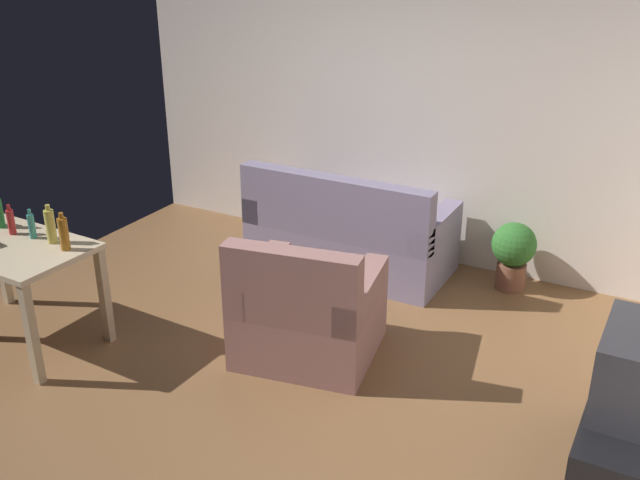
{
  "coord_description": "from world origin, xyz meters",
  "views": [
    {
      "loc": [
        2.29,
        -3.54,
        2.74
      ],
      "look_at": [
        0.1,
        0.5,
        0.75
      ],
      "focal_mm": 40.56,
      "sensor_mm": 36.0,
      "label": 1
    }
  ],
  "objects_px": {
    "desk": "(8,257)",
    "bottle_tall": "(32,226)",
    "potted_plant": "(513,251)",
    "armchair": "(307,315)",
    "bottle_squat": "(50,226)",
    "bottle_amber": "(64,234)",
    "tv_stand": "(626,445)",
    "couch": "(348,236)",
    "bottle_red": "(11,222)"
  },
  "relations": [
    {
      "from": "bottle_squat",
      "to": "bottle_tall",
      "type": "bearing_deg",
      "value": -177.26
    },
    {
      "from": "tv_stand",
      "to": "bottle_tall",
      "type": "distance_m",
      "value": 3.97
    },
    {
      "from": "tv_stand",
      "to": "bottle_amber",
      "type": "distance_m",
      "value": 3.64
    },
    {
      "from": "bottle_tall",
      "to": "bottle_squat",
      "type": "xyz_separation_m",
      "value": [
        0.18,
        0.01,
        0.03
      ]
    },
    {
      "from": "potted_plant",
      "to": "armchair",
      "type": "relative_size",
      "value": 0.55
    },
    {
      "from": "tv_stand",
      "to": "bottle_red",
      "type": "height_order",
      "value": "bottle_red"
    },
    {
      "from": "desk",
      "to": "bottle_red",
      "type": "distance_m",
      "value": 0.25
    },
    {
      "from": "couch",
      "to": "bottle_red",
      "type": "relative_size",
      "value": 7.72
    },
    {
      "from": "bottle_tall",
      "to": "potted_plant",
      "type": "bearing_deg",
      "value": 40.02
    },
    {
      "from": "armchair",
      "to": "bottle_squat",
      "type": "distance_m",
      "value": 1.84
    },
    {
      "from": "bottle_amber",
      "to": "bottle_squat",
      "type": "bearing_deg",
      "value": 165.58
    },
    {
      "from": "desk",
      "to": "bottle_tall",
      "type": "distance_m",
      "value": 0.27
    },
    {
      "from": "desk",
      "to": "bottle_tall",
      "type": "height_order",
      "value": "bottle_tall"
    },
    {
      "from": "tv_stand",
      "to": "desk",
      "type": "height_order",
      "value": "desk"
    },
    {
      "from": "tv_stand",
      "to": "potted_plant",
      "type": "height_order",
      "value": "potted_plant"
    },
    {
      "from": "bottle_amber",
      "to": "potted_plant",
      "type": "bearing_deg",
      "value": 44.26
    },
    {
      "from": "desk",
      "to": "bottle_amber",
      "type": "bearing_deg",
      "value": 16.33
    },
    {
      "from": "couch",
      "to": "armchair",
      "type": "distance_m",
      "value": 1.43
    },
    {
      "from": "tv_stand",
      "to": "bottle_tall",
      "type": "height_order",
      "value": "bottle_tall"
    },
    {
      "from": "bottle_red",
      "to": "desk",
      "type": "bearing_deg",
      "value": -60.08
    },
    {
      "from": "desk",
      "to": "armchair",
      "type": "height_order",
      "value": "armchair"
    },
    {
      "from": "couch",
      "to": "bottle_red",
      "type": "height_order",
      "value": "bottle_red"
    },
    {
      "from": "bottle_squat",
      "to": "couch",
      "type": "bearing_deg",
      "value": 57.94
    },
    {
      "from": "armchair",
      "to": "potted_plant",
      "type": "bearing_deg",
      "value": -129.86
    },
    {
      "from": "bottle_amber",
      "to": "couch",
      "type": "bearing_deg",
      "value": 62.04
    },
    {
      "from": "tv_stand",
      "to": "bottle_amber",
      "type": "xyz_separation_m",
      "value": [
        -3.56,
        -0.39,
        0.64
      ]
    },
    {
      "from": "potted_plant",
      "to": "bottle_tall",
      "type": "relative_size",
      "value": 2.68
    },
    {
      "from": "potted_plant",
      "to": "bottle_squat",
      "type": "relative_size",
      "value": 2.08
    },
    {
      "from": "tv_stand",
      "to": "bottle_squat",
      "type": "height_order",
      "value": "bottle_squat"
    },
    {
      "from": "tv_stand",
      "to": "bottle_tall",
      "type": "relative_size",
      "value": 5.16
    },
    {
      "from": "bottle_red",
      "to": "armchair",
      "type": "bearing_deg",
      "value": 18.26
    },
    {
      "from": "potted_plant",
      "to": "bottle_tall",
      "type": "bearing_deg",
      "value": -139.98
    },
    {
      "from": "armchair",
      "to": "couch",
      "type": "bearing_deg",
      "value": -85.08
    },
    {
      "from": "potted_plant",
      "to": "bottle_red",
      "type": "xyz_separation_m",
      "value": [
        -2.97,
        -2.36,
        0.52
      ]
    },
    {
      "from": "desk",
      "to": "bottle_squat",
      "type": "distance_m",
      "value": 0.4
    },
    {
      "from": "bottle_tall",
      "to": "tv_stand",
      "type": "bearing_deg",
      "value": 5.18
    },
    {
      "from": "potted_plant",
      "to": "bottle_squat",
      "type": "height_order",
      "value": "bottle_squat"
    },
    {
      "from": "bottle_squat",
      "to": "bottle_amber",
      "type": "distance_m",
      "value": 0.18
    },
    {
      "from": "tv_stand",
      "to": "bottle_amber",
      "type": "height_order",
      "value": "bottle_amber"
    },
    {
      "from": "bottle_squat",
      "to": "bottle_amber",
      "type": "bearing_deg",
      "value": -14.42
    },
    {
      "from": "desk",
      "to": "bottle_tall",
      "type": "bearing_deg",
      "value": 56.14
    },
    {
      "from": "desk",
      "to": "bottle_squat",
      "type": "xyz_separation_m",
      "value": [
        0.29,
        0.16,
        0.23
      ]
    },
    {
      "from": "potted_plant",
      "to": "bottle_amber",
      "type": "height_order",
      "value": "bottle_amber"
    },
    {
      "from": "couch",
      "to": "desk",
      "type": "distance_m",
      "value": 2.69
    },
    {
      "from": "armchair",
      "to": "bottle_red",
      "type": "distance_m",
      "value": 2.17
    },
    {
      "from": "potted_plant",
      "to": "bottle_red",
      "type": "distance_m",
      "value": 3.83
    },
    {
      "from": "couch",
      "to": "desk",
      "type": "height_order",
      "value": "couch"
    },
    {
      "from": "desk",
      "to": "bottle_red",
      "type": "height_order",
      "value": "bottle_red"
    },
    {
      "from": "couch",
      "to": "bottle_squat",
      "type": "relative_size",
      "value": 6.16
    },
    {
      "from": "desk",
      "to": "bottle_squat",
      "type": "bearing_deg",
      "value": 31.03
    }
  ]
}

